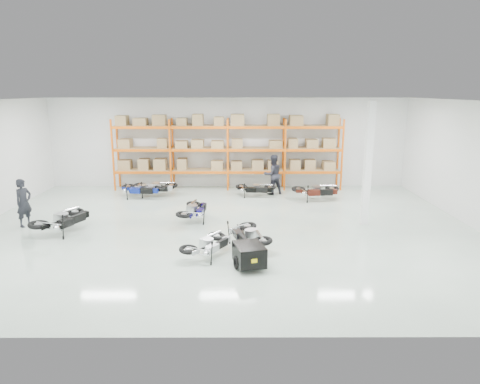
{
  "coord_description": "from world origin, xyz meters",
  "views": [
    {
      "loc": [
        0.54,
        -14.69,
        4.85
      ],
      "look_at": [
        0.59,
        1.03,
        1.1
      ],
      "focal_mm": 32.0,
      "sensor_mm": 36.0,
      "label": 1
    }
  ],
  "objects_px": {
    "moto_blue_centre": "(194,207)",
    "moto_back_d": "(316,188)",
    "moto_touring_right": "(248,231)",
    "moto_back_b": "(155,184)",
    "moto_back_a": "(141,186)",
    "person_back": "(273,174)",
    "moto_back_c": "(255,186)",
    "trailer": "(249,255)",
    "moto_black_far_left": "(63,216)",
    "moto_silver_left": "(208,241)",
    "person_left": "(24,203)"
  },
  "relations": [
    {
      "from": "moto_silver_left",
      "to": "moto_back_a",
      "type": "height_order",
      "value": "moto_back_a"
    },
    {
      "from": "moto_silver_left",
      "to": "person_back",
      "type": "bearing_deg",
      "value": -74.38
    },
    {
      "from": "moto_silver_left",
      "to": "moto_back_d",
      "type": "relative_size",
      "value": 0.88
    },
    {
      "from": "moto_back_a",
      "to": "moto_back_c",
      "type": "bearing_deg",
      "value": -76.28
    },
    {
      "from": "person_back",
      "to": "moto_back_d",
      "type": "bearing_deg",
      "value": 126.22
    },
    {
      "from": "moto_back_d",
      "to": "person_left",
      "type": "relative_size",
      "value": 1.06
    },
    {
      "from": "moto_silver_left",
      "to": "moto_touring_right",
      "type": "xyz_separation_m",
      "value": [
        1.19,
        0.79,
        0.05
      ]
    },
    {
      "from": "moto_back_b",
      "to": "person_back",
      "type": "height_order",
      "value": "person_back"
    },
    {
      "from": "moto_back_b",
      "to": "moto_back_c",
      "type": "xyz_separation_m",
      "value": [
        4.72,
        -0.13,
        -0.05
      ]
    },
    {
      "from": "trailer",
      "to": "moto_back_c",
      "type": "xyz_separation_m",
      "value": [
        0.48,
        8.29,
        0.1
      ]
    },
    {
      "from": "moto_black_far_left",
      "to": "moto_back_d",
      "type": "distance_m",
      "value": 10.62
    },
    {
      "from": "moto_back_a",
      "to": "moto_back_b",
      "type": "distance_m",
      "value": 0.67
    },
    {
      "from": "moto_black_far_left",
      "to": "moto_back_d",
      "type": "bearing_deg",
      "value": -131.6
    },
    {
      "from": "moto_back_a",
      "to": "person_left",
      "type": "xyz_separation_m",
      "value": [
        -3.32,
        -4.18,
        0.33
      ]
    },
    {
      "from": "person_left",
      "to": "moto_back_b",
      "type": "bearing_deg",
      "value": -14.71
    },
    {
      "from": "moto_blue_centre",
      "to": "moto_back_c",
      "type": "height_order",
      "value": "moto_blue_centre"
    },
    {
      "from": "moto_silver_left",
      "to": "person_left",
      "type": "height_order",
      "value": "person_left"
    },
    {
      "from": "moto_black_far_left",
      "to": "person_back",
      "type": "relative_size",
      "value": 1.04
    },
    {
      "from": "moto_black_far_left",
      "to": "moto_back_c",
      "type": "height_order",
      "value": "moto_black_far_left"
    },
    {
      "from": "moto_back_a",
      "to": "person_back",
      "type": "relative_size",
      "value": 0.95
    },
    {
      "from": "moto_back_d",
      "to": "moto_silver_left",
      "type": "bearing_deg",
      "value": 143.07
    },
    {
      "from": "moto_blue_centre",
      "to": "trailer",
      "type": "bearing_deg",
      "value": 122.47
    },
    {
      "from": "moto_back_b",
      "to": "moto_back_d",
      "type": "relative_size",
      "value": 0.97
    },
    {
      "from": "moto_black_far_left",
      "to": "moto_back_c",
      "type": "relative_size",
      "value": 1.22
    },
    {
      "from": "moto_blue_centre",
      "to": "moto_silver_left",
      "type": "distance_m",
      "value": 3.74
    },
    {
      "from": "moto_touring_right",
      "to": "person_back",
      "type": "height_order",
      "value": "person_back"
    },
    {
      "from": "moto_back_d",
      "to": "person_left",
      "type": "bearing_deg",
      "value": 104.44
    },
    {
      "from": "moto_blue_centre",
      "to": "moto_touring_right",
      "type": "distance_m",
      "value": 3.48
    },
    {
      "from": "moto_blue_centre",
      "to": "moto_back_d",
      "type": "height_order",
      "value": "moto_back_d"
    },
    {
      "from": "trailer",
      "to": "moto_back_a",
      "type": "height_order",
      "value": "moto_back_a"
    },
    {
      "from": "moto_blue_centre",
      "to": "moto_back_a",
      "type": "bearing_deg",
      "value": -43.08
    },
    {
      "from": "moto_silver_left",
      "to": "person_left",
      "type": "bearing_deg",
      "value": 9.48
    },
    {
      "from": "moto_back_b",
      "to": "person_left",
      "type": "bearing_deg",
      "value": 139.23
    },
    {
      "from": "moto_touring_right",
      "to": "moto_back_d",
      "type": "relative_size",
      "value": 0.96
    },
    {
      "from": "trailer",
      "to": "person_back",
      "type": "height_order",
      "value": "person_back"
    },
    {
      "from": "moto_silver_left",
      "to": "person_left",
      "type": "distance_m",
      "value": 7.54
    },
    {
      "from": "moto_back_a",
      "to": "moto_back_c",
      "type": "distance_m",
      "value": 5.25
    },
    {
      "from": "moto_back_c",
      "to": "person_back",
      "type": "xyz_separation_m",
      "value": [
        0.85,
        0.5,
        0.45
      ]
    },
    {
      "from": "moto_touring_right",
      "to": "moto_back_c",
      "type": "relative_size",
      "value": 1.1
    },
    {
      "from": "moto_touring_right",
      "to": "moto_back_b",
      "type": "bearing_deg",
      "value": 105.32
    },
    {
      "from": "moto_black_far_left",
      "to": "moto_back_b",
      "type": "xyz_separation_m",
      "value": [
        2.16,
        5.35,
        -0.06
      ]
    },
    {
      "from": "moto_back_d",
      "to": "person_left",
      "type": "height_order",
      "value": "person_left"
    },
    {
      "from": "moto_back_a",
      "to": "moto_back_d",
      "type": "distance_m",
      "value": 7.99
    },
    {
      "from": "moto_black_far_left",
      "to": "moto_back_a",
      "type": "height_order",
      "value": "moto_black_far_left"
    },
    {
      "from": "moto_back_b",
      "to": "moto_back_c",
      "type": "relative_size",
      "value": 1.1
    },
    {
      "from": "person_left",
      "to": "person_back",
      "type": "xyz_separation_m",
      "value": [
        9.42,
        4.95,
        0.07
      ]
    },
    {
      "from": "moto_blue_centre",
      "to": "moto_black_far_left",
      "type": "height_order",
      "value": "moto_black_far_left"
    },
    {
      "from": "trailer",
      "to": "moto_back_b",
      "type": "xyz_separation_m",
      "value": [
        -4.24,
        8.42,
        0.16
      ]
    },
    {
      "from": "moto_back_c",
      "to": "trailer",
      "type": "bearing_deg",
      "value": -175.88
    },
    {
      "from": "moto_back_a",
      "to": "person_back",
      "type": "distance_m",
      "value": 6.16
    }
  ]
}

